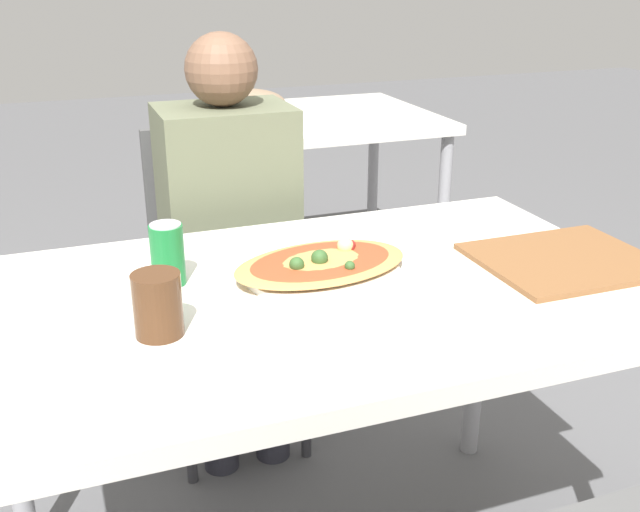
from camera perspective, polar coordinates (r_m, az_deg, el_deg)
name	(u,v)px	position (r m, az deg, el deg)	size (l,w,h in m)	color
dining_table	(314,324)	(1.49, -0.44, -5.21)	(1.35, 0.81, 0.77)	silver
chair_far_seated	(223,274)	(2.21, -7.41, -1.36)	(0.40, 0.40, 0.93)	#4C4C4C
person_seated	(230,225)	(2.03, -6.88, 2.33)	(0.34, 0.28, 1.21)	#2D2D38
pizza_main	(321,266)	(1.52, 0.10, -0.74)	(0.40, 0.32, 0.06)	white
soda_can	(167,254)	(1.49, -11.54, 0.13)	(0.07, 0.07, 0.12)	#197233
drink_glass	(158,305)	(1.29, -12.27, -3.65)	(0.08, 0.08, 0.11)	#4C2D19
serving_tray	(565,260)	(1.67, 18.17, -0.28)	(0.36, 0.31, 0.01)	brown
background_table	(290,131)	(3.12, -2.31, 9.49)	(1.10, 0.80, 0.89)	silver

